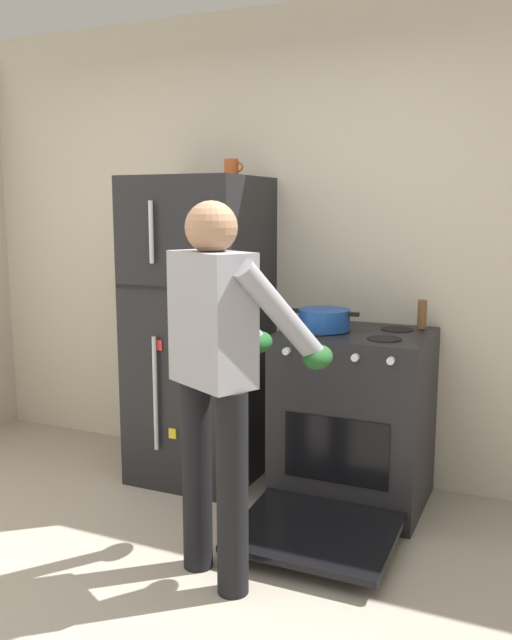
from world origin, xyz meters
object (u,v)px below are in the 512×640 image
(coffee_mug, at_px, (232,168))
(pepper_mill, at_px, (422,314))
(person_cook, at_px, (220,360))
(red_pot, at_px, (324,320))
(stove_range, at_px, (353,420))
(refrigerator, at_px, (201,330))

(coffee_mug, relative_size, pepper_mill, 0.73)
(person_cook, relative_size, coffee_mug, 14.28)
(red_pot, xyz_separation_m, coffee_mug, (-0.58, 0.10, 0.80))
(stove_range, xyz_separation_m, coffee_mug, (-0.74, 0.07, 1.33))
(refrigerator, distance_m, stove_range, 1.01)
(refrigerator, distance_m, person_cook, 1.16)
(pepper_mill, bearing_deg, person_cook, -117.16)
(pepper_mill, bearing_deg, red_pot, -151.48)
(coffee_mug, distance_m, pepper_mill, 1.31)
(person_cook, distance_m, pepper_mill, 1.32)
(refrigerator, bearing_deg, stove_range, -1.10)
(refrigerator, distance_m, pepper_mill, 1.25)
(coffee_mug, bearing_deg, stove_range, -5.24)
(red_pot, xyz_separation_m, pepper_mill, (0.46, 0.25, 0.02))
(coffee_mug, height_order, pepper_mill, coffee_mug)
(stove_range, distance_m, pepper_mill, 0.67)
(person_cook, xyz_separation_m, red_pot, (0.14, 0.92, 0.04))
(stove_range, height_order, red_pot, red_pot)
(red_pot, height_order, coffee_mug, coffee_mug)
(refrigerator, height_order, pepper_mill, refrigerator)
(stove_range, bearing_deg, refrigerator, 178.90)
(refrigerator, bearing_deg, pepper_mill, 9.28)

